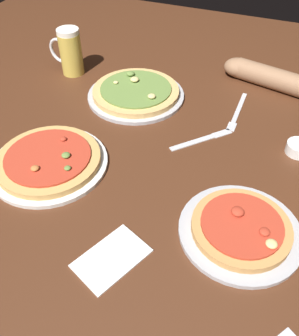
# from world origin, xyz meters

# --- Properties ---
(ground_plane) EXTENTS (2.40, 2.40, 0.03)m
(ground_plane) POSITION_xyz_m (0.00, 0.00, -0.01)
(ground_plane) COLOR #4C2816
(pizza_plate_near) EXTENTS (0.28, 0.28, 0.05)m
(pizza_plate_near) POSITION_xyz_m (0.27, -0.10, 0.02)
(pizza_plate_near) COLOR #B2B2B7
(pizza_plate_near) RESTS_ON ground_plane
(pizza_plate_far) EXTENTS (0.33, 0.33, 0.05)m
(pizza_plate_far) POSITION_xyz_m (-0.18, 0.33, 0.02)
(pizza_plate_far) COLOR #B2B2B7
(pizza_plate_far) RESTS_ON ground_plane
(pizza_plate_side) EXTENTS (0.32, 0.32, 0.05)m
(pizza_plate_side) POSITION_xyz_m (-0.27, -0.07, 0.02)
(pizza_plate_side) COLOR silver
(pizza_plate_side) RESTS_ON ground_plane
(beer_mug_dark) EXTENTS (0.14, 0.08, 0.17)m
(beer_mug_dark) POSITION_xyz_m (-0.47, 0.40, 0.08)
(beer_mug_dark) COLOR gold
(beer_mug_dark) RESTS_ON ground_plane
(ramekin_sauce) EXTENTS (0.07, 0.07, 0.03)m
(ramekin_sauce) POSITION_xyz_m (0.36, 0.24, 0.02)
(ramekin_sauce) COLOR white
(ramekin_sauce) RESTS_ON ground_plane
(napkin_folded) EXTENTS (0.15, 0.18, 0.01)m
(napkin_folded) POSITION_xyz_m (0.02, -0.28, 0.00)
(napkin_folded) COLOR white
(napkin_folded) RESTS_ON ground_plane
(fork_left) EXTENTS (0.03, 0.22, 0.01)m
(fork_left) POSITION_xyz_m (0.16, 0.37, 0.00)
(fork_left) COLOR silver
(fork_left) RESTS_ON ground_plane
(knife_right) EXTENTS (0.15, 0.17, 0.01)m
(knife_right) POSITION_xyz_m (0.09, 0.19, 0.00)
(knife_right) COLOR silver
(knife_right) RESTS_ON ground_plane
(diner_arm) EXTENTS (0.30, 0.13, 0.07)m
(diner_arm) POSITION_xyz_m (0.19, 0.58, 0.04)
(diner_arm) COLOR #936B4C
(diner_arm) RESTS_ON ground_plane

